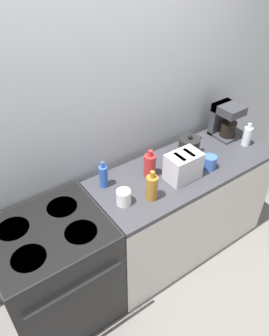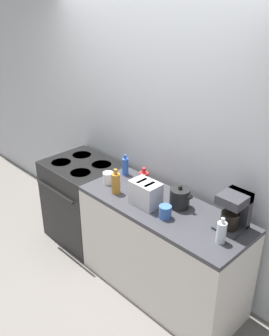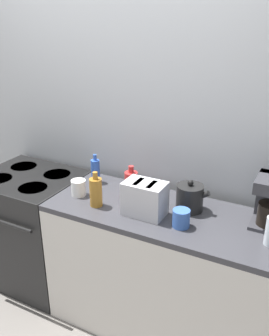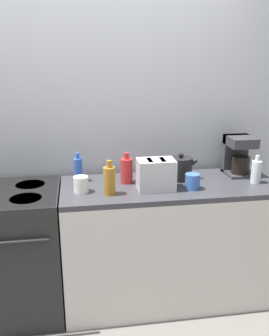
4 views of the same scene
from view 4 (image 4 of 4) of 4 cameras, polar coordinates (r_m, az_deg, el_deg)
The scene contains 13 objects.
ground_plane at distance 2.76m, azimuth -5.39°, elevation -23.17°, with size 12.00×12.00×0.00m, color slate.
wall_back at distance 2.83m, azimuth -7.02°, elevation 7.27°, with size 8.00×0.05×2.60m.
stove at distance 2.80m, azimuth -18.59°, elevation -11.93°, with size 0.73×0.67×0.90m.
counter_block at distance 2.82m, azimuth 5.22°, elevation -11.10°, with size 1.52×0.60×0.90m.
kettle at distance 2.71m, azimuth 7.07°, elevation -0.04°, with size 0.21×0.17×0.20m.
toaster at distance 2.50m, azimuth 3.29°, elevation -0.99°, with size 0.25×0.16×0.21m.
coffee_maker at distance 2.91m, azimuth 15.55°, elevation 2.07°, with size 0.19×0.23×0.29m.
bottle_blue at distance 2.69m, azimuth -8.60°, elevation -0.21°, with size 0.06×0.06×0.21m.
bottle_clear at distance 2.76m, azimuth 18.04°, elevation -0.50°, with size 0.07×0.07×0.20m.
bottle_amber at distance 2.41m, azimuth -3.86°, elevation -1.88°, with size 0.08×0.08×0.23m.
bottle_red at distance 2.62m, azimuth -1.24°, elevation -0.36°, with size 0.09×0.09×0.22m.
cup_blue at distance 2.55m, azimuth 8.81°, elevation -2.04°, with size 0.10×0.10×0.10m.
cup_white at distance 2.48m, azimuth -8.15°, elevation -2.49°, with size 0.10×0.10×0.11m.
Camera 4 is at (-0.09, -2.10, 1.78)m, focal length 40.00 mm.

